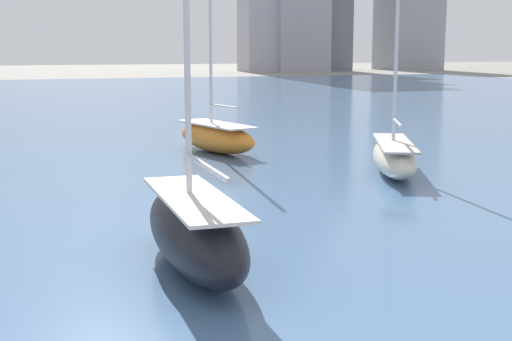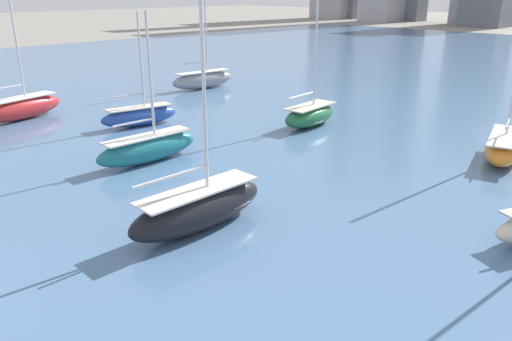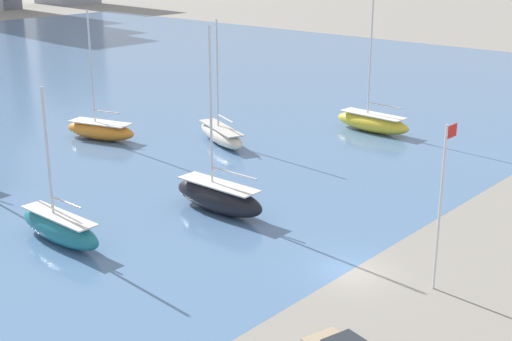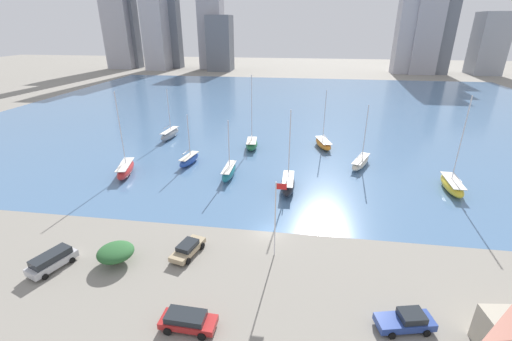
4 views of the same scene
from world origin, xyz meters
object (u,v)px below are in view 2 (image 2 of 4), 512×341
(sailboat_gray, at_px, (203,79))
(sailboat_teal, at_px, (148,148))
(sailboat_red, at_px, (20,107))
(sailboat_orange, at_px, (504,146))
(sailboat_black, at_px, (199,207))
(sailboat_blue, at_px, (140,115))
(sailboat_green, at_px, (310,114))

(sailboat_gray, distance_m, sailboat_teal, 27.34)
(sailboat_gray, xyz_separation_m, sailboat_red, (0.10, -21.65, 0.02))
(sailboat_orange, relative_size, sailboat_teal, 1.23)
(sailboat_teal, bearing_deg, sailboat_black, -20.23)
(sailboat_gray, distance_m, sailboat_blue, 17.90)
(sailboat_green, bearing_deg, sailboat_gray, 162.80)
(sailboat_gray, xyz_separation_m, sailboat_blue, (9.79, -14.99, -0.17))
(sailboat_green, xyz_separation_m, sailboat_orange, (15.54, 2.82, -0.10))
(sailboat_red, distance_m, sailboat_green, 26.73)
(sailboat_green, bearing_deg, sailboat_black, -70.56)
(sailboat_gray, height_order, sailboat_blue, sailboat_gray)
(sailboat_green, bearing_deg, sailboat_orange, 4.87)
(sailboat_black, xyz_separation_m, sailboat_orange, (6.49, 22.36, -0.21))
(sailboat_black, bearing_deg, sailboat_red, 175.39)
(sailboat_teal, bearing_deg, sailboat_green, 83.94)
(sailboat_gray, relative_size, sailboat_green, 0.74)
(sailboat_red, xyz_separation_m, sailboat_blue, (9.68, 6.66, -0.19))
(sailboat_blue, relative_size, sailboat_orange, 0.78)
(sailboat_teal, bearing_deg, sailboat_red, -174.70)
(sailboat_gray, bearing_deg, sailboat_red, -84.69)
(sailboat_red, distance_m, sailboat_orange, 41.14)
(sailboat_black, height_order, sailboat_gray, sailboat_black)
(sailboat_black, xyz_separation_m, sailboat_gray, (-29.45, 23.81, -0.06))
(sailboat_green, height_order, sailboat_teal, sailboat_green)
(sailboat_black, xyz_separation_m, sailboat_red, (-29.35, 2.16, -0.04))
(sailboat_orange, height_order, sailboat_teal, sailboat_orange)
(sailboat_orange, distance_m, sailboat_teal, 25.20)
(sailboat_blue, relative_size, sailboat_teal, 0.95)
(sailboat_black, distance_m, sailboat_orange, 23.29)
(sailboat_red, relative_size, sailboat_teal, 1.46)
(sailboat_blue, bearing_deg, sailboat_green, 55.05)
(sailboat_blue, bearing_deg, sailboat_orange, 37.12)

